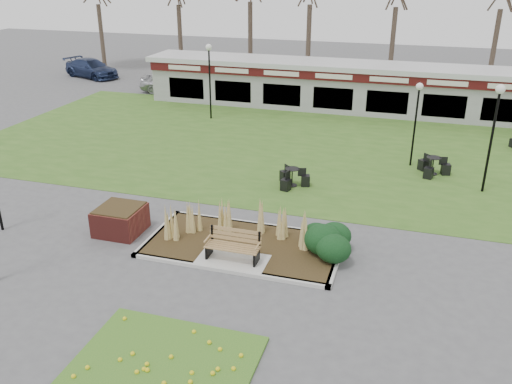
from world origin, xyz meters
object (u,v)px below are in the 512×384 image
(bistro_set_c, at_px, (432,168))
(food_pavilion, at_px, (337,86))
(brick_planter, at_px, (120,219))
(lamp_post_far_left, at_px, (209,65))
(bistro_set_a, at_px, (292,180))
(car_blue, at_px, (91,68))
(car_black, at_px, (199,69))
(lamp_post_mid_right, at_px, (496,115))
(lamp_post_far_right, at_px, (417,106))
(car_silver, at_px, (172,82))
(park_bench, at_px, (233,245))

(bistro_set_c, bearing_deg, food_pavilion, 120.29)
(brick_planter, relative_size, lamp_post_far_left, 0.35)
(bistro_set_a, distance_m, car_blue, 26.98)
(food_pavilion, bearing_deg, bistro_set_a, -88.66)
(bistro_set_a, bearing_deg, brick_planter, -129.26)
(food_pavilion, bearing_deg, car_blue, 168.41)
(car_blue, bearing_deg, car_black, -54.29)
(lamp_post_far_left, relative_size, bistro_set_c, 3.01)
(lamp_post_mid_right, distance_m, lamp_post_far_right, 3.74)
(brick_planter, relative_size, bistro_set_c, 1.04)
(lamp_post_mid_right, height_order, car_black, lamp_post_mid_right)
(brick_planter, xyz_separation_m, food_pavilion, (4.40, 18.96, 1.00))
(brick_planter, height_order, food_pavilion, food_pavilion)
(bistro_set_a, height_order, car_blue, car_blue)
(car_blue, bearing_deg, lamp_post_far_right, -98.14)
(bistro_set_a, relative_size, car_silver, 0.31)
(brick_planter, relative_size, car_blue, 0.30)
(food_pavilion, distance_m, car_black, 13.73)
(car_blue, bearing_deg, lamp_post_mid_right, -99.26)
(lamp_post_far_right, height_order, bistro_set_a, lamp_post_far_right)
(brick_planter, relative_size, car_black, 0.36)
(lamp_post_mid_right, height_order, lamp_post_far_left, lamp_post_mid_right)
(lamp_post_far_right, bearing_deg, food_pavilion, 118.18)
(brick_planter, bearing_deg, park_bench, -9.69)
(food_pavilion, relative_size, bistro_set_c, 17.08)
(bistro_set_a, bearing_deg, lamp_post_far_right, 40.59)
(park_bench, distance_m, lamp_post_mid_right, 11.68)
(car_black, bearing_deg, bistro_set_c, -124.75)
(brick_planter, xyz_separation_m, car_blue, (-15.93, 23.13, 0.25))
(food_pavilion, relative_size, lamp_post_far_right, 6.44)
(lamp_post_far_left, bearing_deg, bistro_set_a, -51.14)
(park_bench, relative_size, bistro_set_c, 1.18)
(bistro_set_c, bearing_deg, lamp_post_mid_right, -35.21)
(lamp_post_mid_right, relative_size, car_silver, 0.98)
(lamp_post_far_left, xyz_separation_m, car_silver, (-5.04, 5.49, -2.39))
(park_bench, relative_size, food_pavilion, 0.07)
(lamp_post_mid_right, distance_m, bistro_set_c, 3.80)
(car_silver, bearing_deg, bistro_set_c, -124.96)
(food_pavilion, relative_size, car_black, 5.87)
(brick_planter, bearing_deg, lamp_post_far_right, 46.17)
(lamp_post_mid_right, bearing_deg, car_black, 137.86)
(bistro_set_a, height_order, car_black, car_black)
(bistro_set_c, relative_size, car_silver, 0.32)
(lamp_post_mid_right, relative_size, bistro_set_c, 3.06)
(park_bench, xyz_separation_m, brick_planter, (-4.40, 0.75, -0.11))
(lamp_post_mid_right, bearing_deg, car_silver, 147.47)
(food_pavilion, height_order, lamp_post_mid_right, lamp_post_mid_right)
(food_pavilion, xyz_separation_m, lamp_post_far_right, (4.94, -9.23, 1.31))
(park_bench, relative_size, car_silver, 0.38)
(park_bench, xyz_separation_m, lamp_post_far_right, (4.94, 10.49, 2.20))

